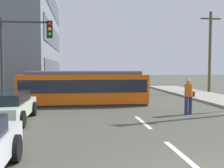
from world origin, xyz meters
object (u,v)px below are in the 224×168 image
at_px(streetcar_tram, 84,87).
at_px(traffic_light_mast, 23,46).
at_px(pedestrian_crossing, 189,94).
at_px(parked_sedan_mid, 5,107).
at_px(parked_sedan_far, 45,89).
at_px(parked_sedan_furthest, 54,83).
at_px(city_bus, 96,80).
at_px(utility_pole_mid, 210,50).

relative_size(streetcar_tram, traffic_light_mast, 1.57).
relative_size(streetcar_tram, pedestrian_crossing, 4.39).
height_order(parked_sedan_mid, parked_sedan_far, same).
relative_size(pedestrian_crossing, traffic_light_mast, 0.36).
relative_size(streetcar_tram, parked_sedan_mid, 1.79).
xyz_separation_m(pedestrian_crossing, parked_sedan_mid, (-8.03, -0.62, -0.32)).
bearing_deg(parked_sedan_furthest, parked_sedan_far, -90.40).
height_order(parked_sedan_furthest, traffic_light_mast, traffic_light_mast).
bearing_deg(parked_sedan_mid, parked_sedan_furthest, 87.93).
bearing_deg(streetcar_tram, parked_sedan_furthest, 104.28).
relative_size(pedestrian_crossing, parked_sedan_far, 0.38).
bearing_deg(parked_sedan_far, parked_sedan_furthest, 89.60).
bearing_deg(traffic_light_mast, city_bus, 68.51).
bearing_deg(parked_sedan_furthest, utility_pole_mid, -18.28).
distance_m(parked_sedan_far, traffic_light_mast, 6.52).
height_order(parked_sedan_furthest, utility_pole_mid, utility_pole_mid).
bearing_deg(utility_pole_mid, parked_sedan_mid, -143.49).
bearing_deg(parked_sedan_far, utility_pole_mid, 8.62).
xyz_separation_m(parked_sedan_mid, utility_pole_mid, (14.38, 10.64, 3.07)).
distance_m(parked_sedan_mid, traffic_light_mast, 3.70).
height_order(parked_sedan_mid, parked_sedan_furthest, same).
bearing_deg(streetcar_tram, parked_sedan_mid, -125.43).
bearing_deg(pedestrian_crossing, parked_sedan_mid, -175.59).
bearing_deg(pedestrian_crossing, parked_sedan_furthest, 117.15).
bearing_deg(city_bus, traffic_light_mast, -111.49).
bearing_deg(parked_sedan_furthest, streetcar_tram, -75.72).
height_order(city_bus, parked_sedan_furthest, city_bus).
height_order(streetcar_tram, utility_pole_mid, utility_pole_mid).
relative_size(parked_sedan_mid, utility_pole_mid, 0.58).
height_order(pedestrian_crossing, traffic_light_mast, traffic_light_mast).
relative_size(pedestrian_crossing, parked_sedan_mid, 0.41).
distance_m(streetcar_tram, parked_sedan_far, 4.84).
relative_size(streetcar_tram, utility_pole_mid, 1.04).
bearing_deg(city_bus, pedestrian_crossing, -75.17).
bearing_deg(parked_sedan_far, traffic_light_mast, -92.66).
xyz_separation_m(city_bus, parked_sedan_far, (-4.08, -5.11, -0.39)).
distance_m(city_bus, parked_sedan_furthest, 4.34).
height_order(streetcar_tram, parked_sedan_far, streetcar_tram).
bearing_deg(parked_sedan_mid, pedestrian_crossing, 4.41).
distance_m(streetcar_tram, city_bus, 9.17).
bearing_deg(parked_sedan_mid, streetcar_tram, 54.57).
bearing_deg(traffic_light_mast, parked_sedan_furthest, 88.53).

